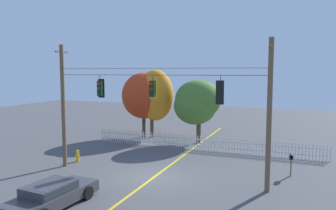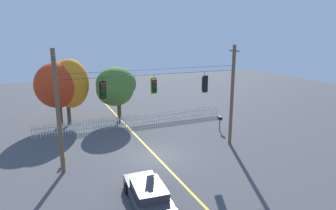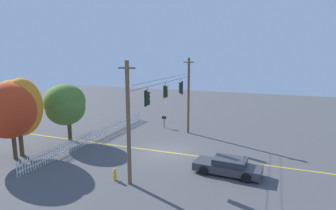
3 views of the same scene
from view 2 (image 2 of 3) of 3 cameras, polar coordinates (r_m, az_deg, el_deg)
The scene contains 13 objects.
ground at distance 21.52m, azimuth -2.33°, elevation -9.88°, with size 80.00×80.00×0.00m, color #4C4C4F.
lane_centerline_stripe at distance 21.52m, azimuth -2.33°, elevation -9.87°, with size 0.16×36.00×0.01m, color gold.
signal_support_span at distance 20.26m, azimuth -2.43°, elevation 0.51°, with size 12.87×1.10×7.79m.
traffic_signal_westbound_side at distance 19.10m, azimuth -12.40°, elevation 2.81°, with size 0.43×0.38×1.38m.
traffic_signal_eastbound_side at distance 20.01m, azimuth -2.68°, elevation 3.71°, with size 0.43×0.38×1.34m.
traffic_signal_southbound_primary at distance 21.68m, azimuth 7.04°, elevation 4.10°, with size 0.43×0.38×1.52m.
white_picket_fence at distance 28.21m, azimuth -6.26°, elevation -2.95°, with size 18.15×0.06×1.12m.
autumn_maple_near_fence at distance 29.60m, azimuth -20.53°, elevation 3.65°, with size 4.15×3.99×6.03m.
autumn_maple_mid at distance 29.79m, azimuth -18.70°, elevation 4.16°, with size 3.73×3.44×6.28m.
autumn_oak_far_east at distance 29.62m, azimuth -10.08°, elevation 3.53°, with size 4.00×3.80×5.41m.
parked_car at distance 15.77m, azimuth -3.79°, elevation -16.81°, with size 2.14×4.67×1.15m.
fire_hydrant at distance 21.27m, azimuth -19.53°, elevation -9.82°, with size 0.38×0.22×0.81m.
roadside_mailbox at distance 27.01m, azimuth 9.99°, elevation -2.70°, with size 0.25×0.44×1.33m.
Camera 2 is at (-7.02, -18.44, 8.60)m, focal length 31.55 mm.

